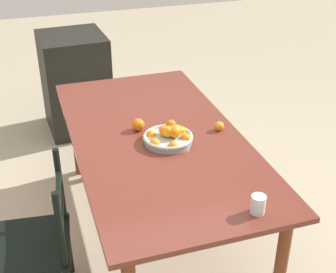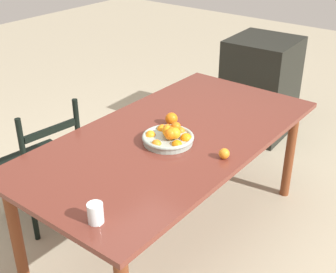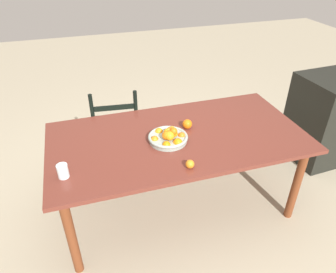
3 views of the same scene
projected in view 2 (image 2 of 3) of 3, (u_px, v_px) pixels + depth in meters
The scene contains 8 objects.
ground_plane at pixel (172, 232), 3.12m from camera, with size 12.00×12.00×0.00m, color tan.
dining_table at pixel (172, 146), 2.80m from camera, with size 2.01×1.03×0.76m.
chair_near_window at pixel (43, 164), 3.09m from camera, with size 0.51×0.51×0.90m.
cabinet at pixel (260, 87), 4.27m from camera, with size 0.60×0.58×0.92m, color black.
fruit_bowl at pixel (169, 137), 2.65m from camera, with size 0.31×0.31×0.13m.
orange_loose_0 at pixel (224, 154), 2.50m from camera, with size 0.06×0.06×0.06m, color orange.
orange_loose_1 at pixel (171, 119), 2.87m from camera, with size 0.08×0.08×0.08m, color orange.
drinking_glass at pixel (95, 213), 1.99m from camera, with size 0.07×0.07×0.10m, color silver.
Camera 2 is at (-1.95, -1.49, 2.04)m, focal length 48.45 mm.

